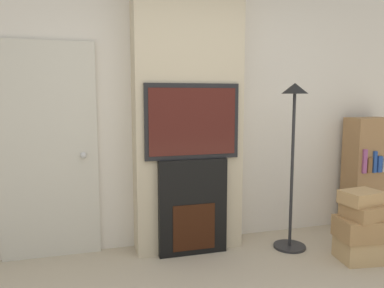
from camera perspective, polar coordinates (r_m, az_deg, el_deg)
wall_back at (r=3.79m, az=-1.43°, el=5.04°), size 6.00×0.06×2.70m
chimney_breast at (r=3.61m, az=-0.69°, el=4.94°), size 1.03×0.31×2.70m
fireplace at (r=3.60m, az=0.01°, el=-9.52°), size 0.66×0.15×0.92m
television at (r=3.46m, az=0.01°, el=3.44°), size 0.89×0.07×0.70m
floor_lamp at (r=3.72m, az=15.15°, el=0.64°), size 0.31×0.31×1.62m
box_stack at (r=3.81m, az=24.41°, el=-11.66°), size 0.45×0.38×0.65m
bookshelf at (r=4.65m, az=25.05°, el=-4.12°), size 0.47×0.30×1.27m
entry_door at (r=3.66m, az=-21.02°, el=-1.10°), size 0.88×0.09×1.99m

